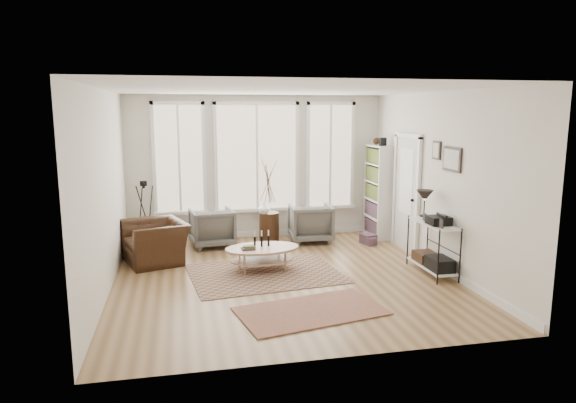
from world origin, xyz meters
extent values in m
plane|color=#98744C|center=(0.00, 0.00, 0.00)|extent=(5.50, 5.50, 0.00)
plane|color=white|center=(0.00, 0.00, 2.90)|extent=(5.50, 5.50, 0.00)
cube|color=silver|center=(0.00, 2.75, 1.45)|extent=(5.20, 0.04, 2.90)
cube|color=silver|center=(0.00, -2.75, 1.45)|extent=(5.20, 0.04, 2.90)
cube|color=silver|center=(-2.60, 0.00, 1.45)|extent=(0.04, 5.50, 2.90)
cube|color=silver|center=(2.60, 0.00, 1.45)|extent=(0.04, 5.50, 2.90)
cube|color=white|center=(0.00, 2.74, 0.06)|extent=(5.10, 0.04, 0.12)
cube|color=white|center=(2.58, 0.00, 0.06)|extent=(0.03, 5.40, 0.12)
cube|color=#CFAB8A|center=(0.00, 2.73, 1.65)|extent=(1.60, 0.03, 2.10)
cube|color=#CFAB8A|center=(-1.55, 2.73, 1.65)|extent=(0.90, 0.03, 2.10)
cube|color=#CFAB8A|center=(1.55, 2.73, 1.65)|extent=(0.90, 0.03, 2.10)
cube|color=white|center=(0.00, 2.71, 1.65)|extent=(1.74, 0.06, 2.24)
cube|color=white|center=(-1.55, 2.71, 1.65)|extent=(1.04, 0.06, 2.24)
cube|color=white|center=(1.55, 2.71, 1.65)|extent=(1.04, 0.06, 2.24)
cube|color=white|center=(0.00, 2.69, 0.57)|extent=(4.10, 0.12, 0.06)
cube|color=silver|center=(2.58, 1.15, 1.05)|extent=(0.04, 0.88, 2.10)
cube|color=white|center=(2.56, 1.15, 1.30)|extent=(0.01, 0.55, 1.20)
cube|color=white|center=(2.56, 0.66, 1.05)|extent=(0.06, 0.08, 2.18)
cube|color=white|center=(2.56, 1.64, 1.05)|extent=(0.06, 0.08, 2.18)
cube|color=white|center=(2.56, 1.15, 2.14)|extent=(0.06, 1.06, 0.08)
sphere|color=black|center=(2.53, 0.82, 1.00)|extent=(0.06, 0.06, 0.06)
cube|color=white|center=(2.43, 1.81, 0.95)|extent=(0.30, 0.03, 1.90)
cube|color=white|center=(2.43, 2.63, 0.95)|extent=(0.30, 0.03, 1.90)
cube|color=white|center=(2.58, 2.23, 0.95)|extent=(0.02, 0.85, 1.90)
cube|color=white|center=(2.43, 2.23, 0.95)|extent=(0.30, 0.81, 1.90)
cube|color=maroon|center=(2.43, 2.23, 0.95)|extent=(0.24, 0.75, 1.76)
cube|color=black|center=(2.43, 2.02, 1.98)|extent=(0.12, 0.10, 0.16)
sphere|color=#331D10|center=(2.43, 2.38, 1.97)|extent=(0.14, 0.14, 0.14)
cube|color=white|center=(2.38, -0.30, 0.12)|extent=(0.37, 1.07, 0.03)
cube|color=white|center=(2.38, -0.30, 0.82)|extent=(0.37, 1.07, 0.02)
cylinder|color=black|center=(2.20, -0.83, 0.42)|extent=(0.02, 0.02, 0.85)
cylinder|color=black|center=(2.56, -0.83, 0.42)|extent=(0.02, 0.02, 0.85)
cylinder|color=black|center=(2.20, 0.23, 0.42)|extent=(0.02, 0.02, 0.85)
cylinder|color=black|center=(2.56, 0.23, 0.42)|extent=(0.02, 0.02, 0.85)
cylinder|color=black|center=(2.38, 0.05, 0.88)|extent=(0.14, 0.14, 0.02)
cylinder|color=black|center=(2.38, 0.05, 1.01)|extent=(0.02, 0.02, 0.30)
cone|color=black|center=(2.38, 0.05, 1.21)|extent=(0.28, 0.28, 0.18)
cube|color=black|center=(2.38, -0.45, 0.91)|extent=(0.32, 0.30, 0.13)
cube|color=black|center=(2.38, -0.55, 0.23)|extent=(0.32, 0.45, 0.20)
cube|color=#331D10|center=(2.38, -0.08, 0.21)|extent=(0.32, 0.40, 0.16)
cube|color=black|center=(2.28, -0.72, 0.91)|extent=(0.02, 0.10, 0.14)
cube|color=black|center=(2.28, -0.18, 0.91)|extent=(0.02, 0.10, 0.12)
cube|color=black|center=(2.58, -0.40, 1.85)|extent=(0.03, 0.52, 0.38)
cube|color=silver|center=(2.56, -0.40, 1.85)|extent=(0.01, 0.44, 0.30)
cube|color=black|center=(2.58, 0.10, 1.95)|extent=(0.03, 0.24, 0.30)
cube|color=silver|center=(2.56, 0.10, 1.95)|extent=(0.01, 0.18, 0.24)
cube|color=brown|center=(-0.26, 0.21, 0.01)|extent=(2.54, 2.03, 0.01)
cube|color=maroon|center=(0.07, -1.46, 0.01)|extent=(2.05, 1.40, 0.01)
ellipsoid|color=tan|center=(-0.27, 0.43, 0.17)|extent=(1.10, 0.74, 0.03)
ellipsoid|color=tan|center=(-0.27, 0.43, 0.37)|extent=(1.28, 0.87, 0.04)
cylinder|color=tan|center=(-0.61, 0.24, 0.17)|extent=(0.03, 0.03, 0.35)
cylinder|color=tan|center=(0.07, 0.24, 0.17)|extent=(0.03, 0.03, 0.35)
cylinder|color=tan|center=(-0.61, 0.63, 0.17)|extent=(0.03, 0.03, 0.35)
cylinder|color=tan|center=(0.07, 0.63, 0.17)|extent=(0.03, 0.03, 0.35)
cylinder|color=black|center=(-0.38, 0.48, 0.47)|extent=(0.03, 0.03, 0.17)
cylinder|color=black|center=(-0.27, 0.48, 0.47)|extent=(0.03, 0.03, 0.17)
cylinder|color=black|center=(-0.15, 0.48, 0.47)|extent=(0.03, 0.03, 0.17)
cube|color=#234328|center=(-0.50, 0.35, 0.42)|extent=(0.21, 0.15, 0.06)
imported|color=#5F5F5A|center=(-0.98, 2.13, 0.37)|extent=(0.88, 0.90, 0.74)
imported|color=#5F5F5A|center=(0.98, 2.11, 0.38)|extent=(0.86, 0.88, 0.76)
cylinder|color=#331D10|center=(0.16, 2.26, 0.30)|extent=(0.39, 0.39, 0.59)
imported|color=silver|center=(0.04, 2.15, 0.70)|extent=(0.23, 0.23, 0.22)
imported|color=#331D10|center=(-2.00, 1.27, 0.36)|extent=(1.34, 1.25, 0.71)
cylinder|color=black|center=(-2.22, 2.27, 1.18)|extent=(0.05, 0.05, 0.05)
cube|color=black|center=(-2.22, 2.27, 1.24)|extent=(0.13, 0.10, 0.09)
cylinder|color=black|center=(-2.22, 2.19, 1.24)|extent=(0.05, 0.07, 0.05)
cube|color=maroon|center=(2.05, 1.69, 0.09)|extent=(0.30, 0.34, 0.19)
cube|color=maroon|center=(2.05, 1.58, 0.08)|extent=(0.21, 0.26, 0.15)
camera|label=1|loc=(-1.53, -7.61, 2.59)|focal=32.00mm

